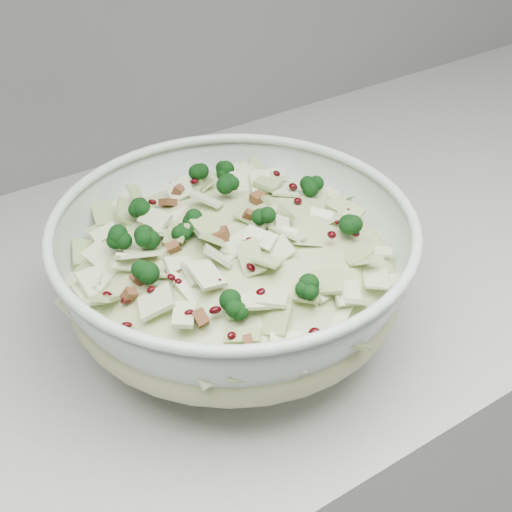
{
  "coord_description": "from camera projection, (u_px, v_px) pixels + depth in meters",
  "views": [
    {
      "loc": [
        0.18,
        1.17,
        1.37
      ],
      "look_at": [
        0.46,
        1.59,
        0.99
      ],
      "focal_mm": 50.0,
      "sensor_mm": 36.0,
      "label": 1
    }
  ],
  "objects": [
    {
      "name": "mixing_bowl",
      "position": [
        234.0,
        275.0,
        0.65
      ],
      "size": [
        0.37,
        0.37,
        0.13
      ],
      "rotation": [
        0.0,
        0.0,
        0.14
      ],
      "color": "silver",
      "rests_on": "counter"
    },
    {
      "name": "salad",
      "position": [
        234.0,
        257.0,
        0.64
      ],
      "size": [
        0.31,
        0.31,
        0.13
      ],
      "rotation": [
        0.0,
        0.0,
        0.02
      ],
      "color": "#C0CA8A",
      "rests_on": "mixing_bowl"
    }
  ]
}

